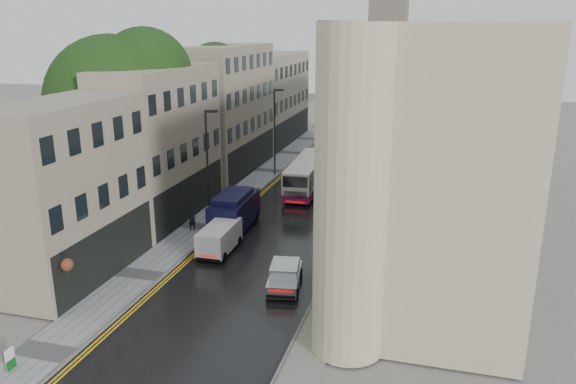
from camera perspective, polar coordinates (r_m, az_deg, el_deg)
The scene contains 16 objects.
road at distance 46.39m, azimuth 1.89°, elevation -0.88°, with size 9.00×85.00×0.02m, color black.
left_sidewalk at distance 48.02m, azimuth -4.91°, elevation -0.25°, with size 2.70×85.00×0.12m, color gray.
right_sidewalk at distance 45.47m, azimuth 8.52°, elevation -1.36°, with size 1.80×85.00×0.12m, color slate.
old_shop_row at distance 50.25m, azimuth -7.97°, elevation 7.37°, with size 4.50×56.00×12.00m, color gray, non-canonical shape.
modern_block at distance 42.08m, azimuth 15.33°, elevation 6.51°, with size 8.00×40.00×14.00m, color tan, non-canonical shape.
tree_near at distance 42.80m, azimuth -17.12°, elevation 6.46°, with size 10.56×10.56×13.89m, color black, non-canonical shape.
tree_far at distance 54.04m, azimuth -9.42°, elevation 8.20°, with size 9.24×9.24×12.46m, color black, non-canonical shape.
cream_bus at distance 46.64m, azimuth 0.05°, elevation 0.97°, with size 2.24×9.86×2.69m, color silver, non-canonical shape.
white_lorry at distance 54.37m, azimuth 7.38°, elevation 3.77°, with size 2.23×7.42×3.89m, color silver, non-canonical shape.
silver_hatchback at distance 30.24m, azimuth -2.05°, elevation -9.42°, with size 1.62×3.71×1.39m, color #A4A4A8, non-canonical shape.
white_van at distance 35.20m, azimuth -9.00°, elevation -5.36°, with size 1.71×3.99×1.80m, color white, non-canonical shape.
navy_van at distance 38.47m, azimuth -7.80°, elevation -2.58°, with size 2.19×5.48×2.79m, color black, non-canonical shape.
pedestrian at distance 39.90m, azimuth -9.73°, elevation -2.74°, with size 0.57×0.37×1.56m, color black.
lamp_post_near at distance 40.34m, azimuth -8.17°, elevation 2.44°, with size 0.92×0.20×8.16m, color black, non-canonical shape.
lamp_post_far at distance 52.99m, azimuth -1.38°, elevation 6.01°, with size 0.91×0.20×8.12m, color #232326, non-canonical shape.
estate_sign at distance 27.09m, azimuth -26.44°, elevation -14.96°, with size 0.08×0.57×0.95m, color silver, non-canonical shape.
Camera 1 is at (10.34, -15.49, 14.04)m, focal length 35.00 mm.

